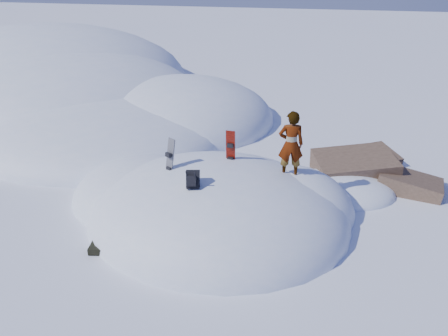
% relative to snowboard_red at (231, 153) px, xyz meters
% --- Properties ---
extents(ground, '(120.00, 120.00, 0.00)m').
position_rel_snowboard_red_xyz_m(ground, '(-0.18, -0.77, -1.60)').
color(ground, white).
rests_on(ground, ground).
extents(snow_mound, '(8.00, 6.00, 3.00)m').
position_rel_snowboard_red_xyz_m(snow_mound, '(-0.35, -0.53, -1.60)').
color(snow_mound, white).
rests_on(snow_mound, ground).
extents(snow_ridge, '(21.50, 18.50, 6.40)m').
position_rel_snowboard_red_xyz_m(snow_ridge, '(-10.62, 9.08, -1.60)').
color(snow_ridge, white).
rests_on(snow_ridge, ground).
extents(rock_outcrop, '(4.68, 4.41, 1.68)m').
position_rel_snowboard_red_xyz_m(rock_outcrop, '(3.54, 2.24, -1.58)').
color(rock_outcrop, brown).
rests_on(rock_outcrop, ground).
extents(snowboard_red, '(0.25, 0.15, 1.33)m').
position_rel_snowboard_red_xyz_m(snowboard_red, '(0.00, 0.00, 0.00)').
color(snowboard_red, red).
rests_on(snowboard_red, snow_mound).
extents(snowboard_dark, '(0.35, 0.35, 1.31)m').
position_rel_snowboard_red_xyz_m(snowboard_dark, '(-1.41, -0.89, -0.04)').
color(snowboard_dark, black).
rests_on(snowboard_dark, snow_mound).
extents(backpack, '(0.40, 0.48, 0.53)m').
position_rel_snowboard_red_xyz_m(backpack, '(-0.52, -1.73, 0.01)').
color(backpack, black).
rests_on(backpack, snow_mound).
extents(gear_pile, '(0.79, 0.60, 0.21)m').
position_rel_snowboard_red_xyz_m(gear_pile, '(-2.42, -2.80, -1.49)').
color(gear_pile, black).
rests_on(gear_pile, ground).
extents(person, '(0.71, 0.54, 1.76)m').
position_rel_snowboard_red_xyz_m(person, '(1.59, -0.12, 0.46)').
color(person, slate).
rests_on(person, snow_mound).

